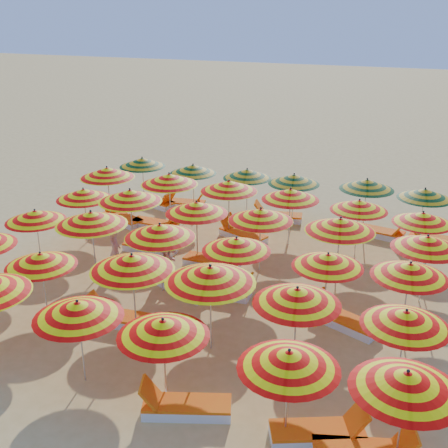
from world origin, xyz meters
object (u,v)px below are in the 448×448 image
at_px(umbrella_13, 91,218).
at_px(umbrella_30, 142,162).
at_px(umbrella_24, 107,173).
at_px(lounger_3, 118,318).
at_px(lounger_5, 221,290).
at_px(umbrella_14, 160,231).
at_px(umbrella_27, 290,194).
at_px(umbrella_34, 367,184).
at_px(umbrella_8, 132,263).
at_px(umbrella_29, 423,218).
at_px(lounger_6, 343,320).
at_px(lounger_10, 157,224).
at_px(lounger_12, 156,202).
at_px(lounger_13, 184,203).
at_px(umbrella_17, 410,270).
at_px(umbrella_35, 425,194).
at_px(umbrella_5, 407,382).
at_px(lounger_16, 435,240).
at_px(lounger_15, 380,232).
at_px(umbrella_20, 196,208).
at_px(umbrella_31, 193,169).
at_px(umbrella_7, 41,260).
at_px(beachgoer_a, 115,251).
at_px(umbrella_10, 297,296).
at_px(lounger_4, 184,287).
at_px(umbrella_9, 210,275).
at_px(lounger_8, 213,262).
at_px(umbrella_33, 294,179).
at_px(umbrella_2, 78,310).
at_px(umbrella_19, 130,196).
at_px(umbrella_26, 229,186).
at_px(lounger_9, 122,218).
at_px(umbrella_18, 84,194).
at_px(beachgoer_b, 169,256).
at_px(umbrella_23, 427,243).
at_px(umbrella_32, 247,174).
at_px(umbrella_21, 261,215).
at_px(umbrella_22, 340,225).
at_px(lounger_1, 320,433).
at_px(lounger_14, 277,217).
at_px(lounger_0, 185,406).
at_px(lounger_7, 151,247).

xyz_separation_m(umbrella_13, umbrella_30, (-1.84, 6.32, -0.20)).
distance_m(umbrella_24, lounger_3, 7.43).
bearing_deg(lounger_5, umbrella_14, -169.60).
height_order(umbrella_27, umbrella_34, umbrella_27).
distance_m(umbrella_8, umbrella_29, 8.59).
xyz_separation_m(umbrella_24, lounger_6, (9.14, -4.24, -1.65)).
bearing_deg(lounger_10, lounger_12, 119.86).
bearing_deg(lounger_13, lounger_6, -49.47).
distance_m(umbrella_17, umbrella_35, 6.04).
distance_m(umbrella_13, umbrella_30, 6.58).
distance_m(umbrella_5, lounger_16, 10.38).
bearing_deg(umbrella_35, lounger_15, -173.67).
height_order(umbrella_20, umbrella_31, umbrella_20).
bearing_deg(umbrella_7, beachgoer_a, 83.86).
xyz_separation_m(umbrella_8, umbrella_34, (4.23, 8.39, -0.13)).
height_order(umbrella_5, umbrella_10, umbrella_10).
xyz_separation_m(umbrella_17, lounger_4, (-5.74, -0.00, -1.51)).
distance_m(umbrella_9, lounger_8, 4.61).
relative_size(umbrella_29, lounger_5, 1.18).
relative_size(umbrella_33, lounger_13, 1.15).
distance_m(umbrella_7, umbrella_9, 4.35).
distance_m(umbrella_2, umbrella_5, 6.30).
relative_size(umbrella_19, umbrella_26, 0.88).
bearing_deg(lounger_15, lounger_9, -156.40).
distance_m(umbrella_18, beachgoer_b, 4.03).
bearing_deg(umbrella_10, umbrella_9, 179.41).
distance_m(umbrella_13, lounger_12, 6.54).
relative_size(umbrella_5, umbrella_23, 0.93).
height_order(umbrella_32, umbrella_33, umbrella_33).
distance_m(umbrella_27, lounger_6, 5.31).
bearing_deg(lounger_5, umbrella_19, 152.25).
bearing_deg(umbrella_21, lounger_5, -106.39).
xyz_separation_m(umbrella_2, umbrella_14, (-0.25, 4.12, 0.08)).
bearing_deg(umbrella_2, umbrella_9, 44.96).
bearing_deg(umbrella_8, umbrella_7, -174.65).
xyz_separation_m(umbrella_13, umbrella_27, (4.53, 4.37, -0.14)).
xyz_separation_m(umbrella_13, umbrella_22, (6.49, 2.12, -0.07)).
distance_m(lounger_10, lounger_13, 2.34).
relative_size(umbrella_9, lounger_4, 1.43).
height_order(lounger_1, lounger_3, same).
relative_size(umbrella_7, lounger_13, 1.25).
bearing_deg(lounger_10, umbrella_9, -50.93).
height_order(lounger_3, lounger_9, same).
relative_size(lounger_9, lounger_14, 1.01).
bearing_deg(beachgoer_a, umbrella_22, -103.85).
distance_m(umbrella_7, lounger_4, 3.90).
bearing_deg(umbrella_13, lounger_13, 91.45).
bearing_deg(lounger_12, lounger_0, -40.38).
relative_size(umbrella_5, umbrella_33, 0.97).
bearing_deg(umbrella_13, lounger_7, 74.82).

